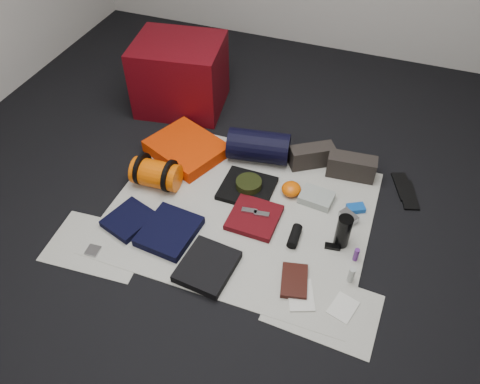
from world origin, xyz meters
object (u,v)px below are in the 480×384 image
(stuff_sack, at_px, (156,174))
(navy_duffel, at_px, (259,146))
(compact_camera, at_px, (349,217))
(red_cabinet, at_px, (180,75))
(sleeping_pad, at_px, (187,148))
(water_bottle, at_px, (343,231))
(paperback_book, at_px, (294,281))

(stuff_sack, bearing_deg, navy_duffel, 41.11)
(stuff_sack, height_order, navy_duffel, navy_duffel)
(navy_duffel, height_order, compact_camera, navy_duffel)
(red_cabinet, relative_size, stuff_sack, 2.08)
(navy_duffel, bearing_deg, sleeping_pad, -175.11)
(stuff_sack, height_order, water_bottle, water_bottle)
(compact_camera, distance_m, paperback_book, 0.59)
(paperback_book, bearing_deg, water_bottle, 50.26)
(water_bottle, distance_m, paperback_book, 0.42)
(sleeping_pad, bearing_deg, water_bottle, -19.62)
(red_cabinet, bearing_deg, sleeping_pad, -71.29)
(navy_duffel, relative_size, paperback_book, 1.92)
(sleeping_pad, distance_m, water_bottle, 1.27)
(stuff_sack, bearing_deg, compact_camera, 5.80)
(stuff_sack, height_order, compact_camera, stuff_sack)
(sleeping_pad, distance_m, paperback_book, 1.28)
(sleeping_pad, relative_size, navy_duffel, 1.18)
(water_bottle, relative_size, paperback_book, 1.00)
(red_cabinet, bearing_deg, paperback_book, -54.63)
(sleeping_pad, xyz_separation_m, navy_duffel, (0.50, 0.12, 0.06))
(water_bottle, bearing_deg, stuff_sack, 176.64)
(navy_duffel, bearing_deg, paperback_book, -69.54)
(navy_duffel, height_order, water_bottle, same)
(red_cabinet, relative_size, compact_camera, 5.67)
(paperback_book, bearing_deg, stuff_sack, 145.15)
(sleeping_pad, height_order, paperback_book, sleeping_pad)
(stuff_sack, xyz_separation_m, navy_duffel, (0.55, 0.48, 0.02))
(red_cabinet, height_order, water_bottle, red_cabinet)
(red_cabinet, relative_size, sleeping_pad, 1.30)
(stuff_sack, xyz_separation_m, compact_camera, (1.26, 0.13, -0.07))
(navy_duffel, xyz_separation_m, water_bottle, (0.70, -0.55, -0.00))
(sleeping_pad, bearing_deg, red_cabinet, 117.62)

